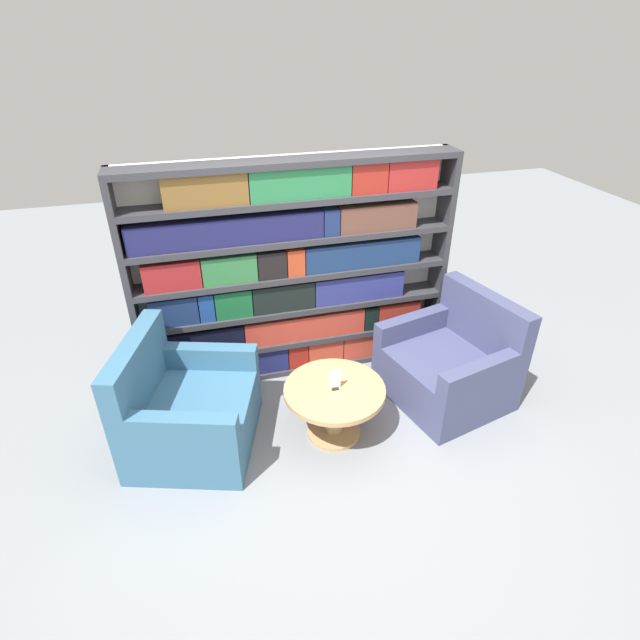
# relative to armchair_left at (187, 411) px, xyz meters

# --- Properties ---
(ground_plane) EXTENTS (14.00, 14.00, 0.00)m
(ground_plane) POSITION_rel_armchair_left_xyz_m (1.03, -0.45, -0.30)
(ground_plane) COLOR gray
(bookshelf) EXTENTS (2.74, 0.30, 1.93)m
(bookshelf) POSITION_rel_armchair_left_xyz_m (1.01, 0.77, 0.65)
(bookshelf) COLOR silver
(bookshelf) RESTS_ON ground_plane
(armchair_left) EXTENTS (1.11, 1.16, 0.91)m
(armchair_left) POSITION_rel_armchair_left_xyz_m (0.00, 0.00, 0.00)
(armchair_left) COLOR #386684
(armchair_left) RESTS_ON ground_plane
(armchair_right) EXTENTS (1.06, 1.11, 0.91)m
(armchair_right) POSITION_rel_armchair_left_xyz_m (2.18, -0.00, 0.00)
(armchair_right) COLOR #42476B
(armchair_right) RESTS_ON ground_plane
(coffee_table) EXTENTS (0.77, 0.77, 0.45)m
(coffee_table) POSITION_rel_armchair_left_xyz_m (1.09, -0.21, 0.02)
(coffee_table) COLOR tan
(coffee_table) RESTS_ON ground_plane
(table_sign) EXTENTS (0.09, 0.06, 0.16)m
(table_sign) POSITION_rel_armchair_left_xyz_m (1.09, -0.21, 0.22)
(table_sign) COLOR black
(table_sign) RESTS_ON coffee_table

